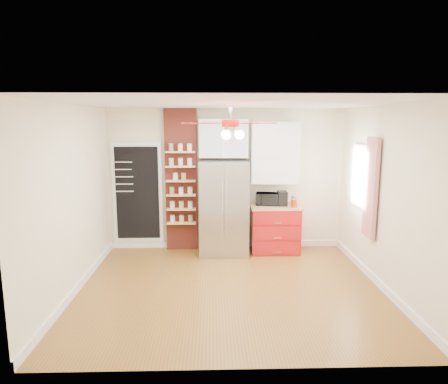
{
  "coord_description": "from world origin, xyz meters",
  "views": [
    {
      "loc": [
        -0.25,
        -5.63,
        2.45
      ],
      "look_at": [
        -0.07,
        0.9,
        1.3
      ],
      "focal_mm": 32.0,
      "sensor_mm": 36.0,
      "label": 1
    }
  ],
  "objects_px": {
    "canister_left": "(294,203)",
    "pantry_jar_oats": "(175,177)",
    "toaster_oven": "(267,199)",
    "red_cabinet": "(275,228)",
    "ceiling_fan": "(231,124)",
    "coffee_maker": "(282,198)",
    "fridge": "(224,208)"
  },
  "relations": [
    {
      "from": "pantry_jar_oats",
      "to": "canister_left",
      "type": "bearing_deg",
      "value": -7.69
    },
    {
      "from": "fridge",
      "to": "canister_left",
      "type": "relative_size",
      "value": 11.94
    },
    {
      "from": "fridge",
      "to": "ceiling_fan",
      "type": "height_order",
      "value": "ceiling_fan"
    },
    {
      "from": "red_cabinet",
      "to": "pantry_jar_oats",
      "type": "bearing_deg",
      "value": 176.21
    },
    {
      "from": "canister_left",
      "to": "pantry_jar_oats",
      "type": "height_order",
      "value": "pantry_jar_oats"
    },
    {
      "from": "canister_left",
      "to": "pantry_jar_oats",
      "type": "xyz_separation_m",
      "value": [
        -2.19,
        0.3,
        0.46
      ]
    },
    {
      "from": "toaster_oven",
      "to": "canister_left",
      "type": "distance_m",
      "value": 0.52
    },
    {
      "from": "fridge",
      "to": "toaster_oven",
      "type": "xyz_separation_m",
      "value": [
        0.82,
        0.1,
        0.14
      ]
    },
    {
      "from": "canister_left",
      "to": "pantry_jar_oats",
      "type": "relative_size",
      "value": 1.17
    },
    {
      "from": "toaster_oven",
      "to": "pantry_jar_oats",
      "type": "distance_m",
      "value": 1.78
    },
    {
      "from": "fridge",
      "to": "toaster_oven",
      "type": "bearing_deg",
      "value": 6.61
    },
    {
      "from": "toaster_oven",
      "to": "pantry_jar_oats",
      "type": "xyz_separation_m",
      "value": [
        -1.72,
        0.08,
        0.42
      ]
    },
    {
      "from": "ceiling_fan",
      "to": "canister_left",
      "type": "height_order",
      "value": "ceiling_fan"
    },
    {
      "from": "toaster_oven",
      "to": "canister_left",
      "type": "relative_size",
      "value": 2.85
    },
    {
      "from": "ceiling_fan",
      "to": "toaster_oven",
      "type": "bearing_deg",
      "value": 65.87
    },
    {
      "from": "fridge",
      "to": "red_cabinet",
      "type": "bearing_deg",
      "value": 2.95
    },
    {
      "from": "ceiling_fan",
      "to": "toaster_oven",
      "type": "xyz_separation_m",
      "value": [
        0.77,
        1.73,
        -1.41
      ]
    },
    {
      "from": "coffee_maker",
      "to": "canister_left",
      "type": "xyz_separation_m",
      "value": [
        0.19,
        -0.17,
        -0.06
      ]
    },
    {
      "from": "fridge",
      "to": "ceiling_fan",
      "type": "bearing_deg",
      "value": -88.24
    },
    {
      "from": "red_cabinet",
      "to": "ceiling_fan",
      "type": "height_order",
      "value": "ceiling_fan"
    },
    {
      "from": "toaster_oven",
      "to": "coffee_maker",
      "type": "relative_size",
      "value": 1.55
    },
    {
      "from": "ceiling_fan",
      "to": "pantry_jar_oats",
      "type": "bearing_deg",
      "value": 117.82
    },
    {
      "from": "fridge",
      "to": "canister_left",
      "type": "bearing_deg",
      "value": -5.41
    },
    {
      "from": "red_cabinet",
      "to": "ceiling_fan",
      "type": "relative_size",
      "value": 0.67
    },
    {
      "from": "red_cabinet",
      "to": "canister_left",
      "type": "bearing_deg",
      "value": -28.14
    },
    {
      "from": "coffee_maker",
      "to": "canister_left",
      "type": "height_order",
      "value": "coffee_maker"
    },
    {
      "from": "fridge",
      "to": "ceiling_fan",
      "type": "relative_size",
      "value": 1.25
    },
    {
      "from": "ceiling_fan",
      "to": "pantry_jar_oats",
      "type": "height_order",
      "value": "ceiling_fan"
    },
    {
      "from": "red_cabinet",
      "to": "ceiling_fan",
      "type": "xyz_separation_m",
      "value": [
        -0.92,
        -1.68,
        1.97
      ]
    },
    {
      "from": "pantry_jar_oats",
      "to": "coffee_maker",
      "type": "bearing_deg",
      "value": -3.64
    },
    {
      "from": "ceiling_fan",
      "to": "toaster_oven",
      "type": "distance_m",
      "value": 2.36
    },
    {
      "from": "toaster_oven",
      "to": "coffee_maker",
      "type": "bearing_deg",
      "value": -0.22
    }
  ]
}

